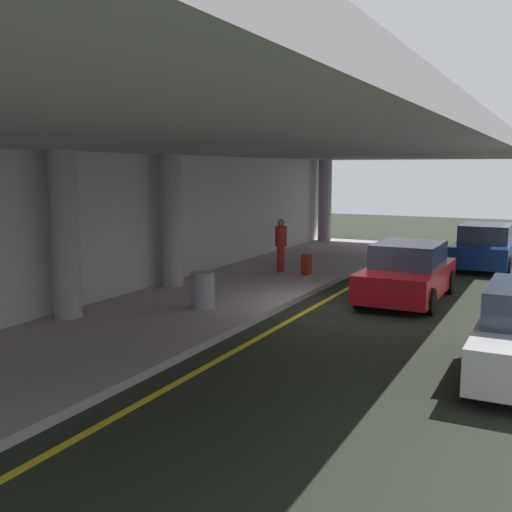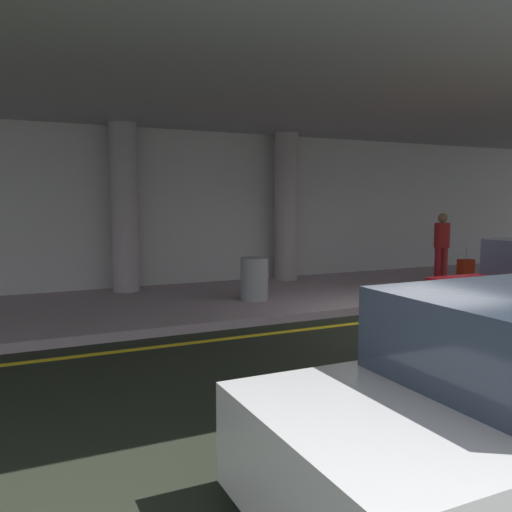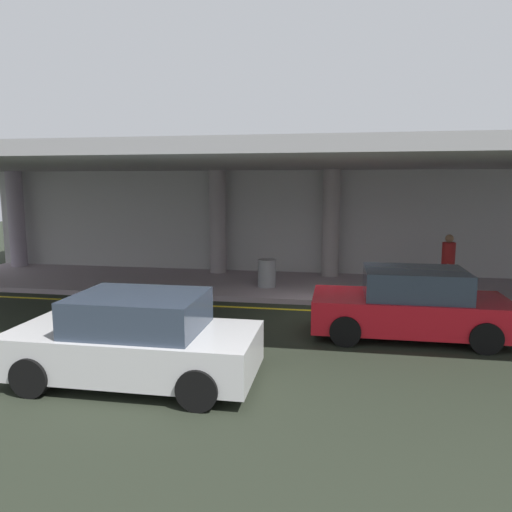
{
  "view_description": "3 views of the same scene",
  "coord_description": "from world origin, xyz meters",
  "px_view_note": "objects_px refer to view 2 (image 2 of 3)",
  "views": [
    {
      "loc": [
        -13.64,
        -4.85,
        3.4
      ],
      "look_at": [
        -0.64,
        1.76,
        1.27
      ],
      "focal_mm": 42.12,
      "sensor_mm": 36.0,
      "label": 1
    },
    {
      "loc": [
        -6.35,
        -7.03,
        2.12
      ],
      "look_at": [
        -1.99,
        2.25,
        1.07
      ],
      "focal_mm": 37.27,
      "sensor_mm": 36.0,
      "label": 2
    },
    {
      "loc": [
        0.27,
        -11.89,
        3.28
      ],
      "look_at": [
        -2.07,
        1.57,
        1.25
      ],
      "focal_mm": 33.57,
      "sensor_mm": 36.0,
      "label": 3
    }
  ],
  "objects_px": {
    "support_column_left_mid": "(125,208)",
    "trash_bin_steel": "(254,279)",
    "support_column_center": "(286,207)",
    "traveler_with_luggage": "(442,242)",
    "suitcase_upright_primary": "(466,272)"
  },
  "relations": [
    {
      "from": "support_column_left_mid",
      "to": "trash_bin_steel",
      "type": "height_order",
      "value": "support_column_left_mid"
    },
    {
      "from": "support_column_center",
      "to": "trash_bin_steel",
      "type": "relative_size",
      "value": 4.29
    },
    {
      "from": "support_column_left_mid",
      "to": "traveler_with_luggage",
      "type": "xyz_separation_m",
      "value": [
        7.52,
        -1.71,
        -0.86
      ]
    },
    {
      "from": "traveler_with_luggage",
      "to": "support_column_left_mid",
      "type": "bearing_deg",
      "value": -158.26
    },
    {
      "from": "traveler_with_luggage",
      "to": "trash_bin_steel",
      "type": "relative_size",
      "value": 1.98
    },
    {
      "from": "support_column_center",
      "to": "traveler_with_luggage",
      "type": "xyz_separation_m",
      "value": [
        3.52,
        -1.71,
        -0.86
      ]
    },
    {
      "from": "support_column_center",
      "to": "traveler_with_luggage",
      "type": "bearing_deg",
      "value": -25.96
    },
    {
      "from": "support_column_center",
      "to": "traveler_with_luggage",
      "type": "height_order",
      "value": "support_column_center"
    },
    {
      "from": "support_column_center",
      "to": "trash_bin_steel",
      "type": "height_order",
      "value": "support_column_center"
    },
    {
      "from": "support_column_left_mid",
      "to": "suitcase_upright_primary",
      "type": "xyz_separation_m",
      "value": [
        7.37,
        -2.64,
        -1.51
      ]
    },
    {
      "from": "suitcase_upright_primary",
      "to": "trash_bin_steel",
      "type": "distance_m",
      "value": 5.28
    },
    {
      "from": "traveler_with_luggage",
      "to": "suitcase_upright_primary",
      "type": "bearing_deg",
      "value": -64.26
    },
    {
      "from": "traveler_with_luggage",
      "to": "suitcase_upright_primary",
      "type": "xyz_separation_m",
      "value": [
        -0.14,
        -0.93,
        -0.65
      ]
    },
    {
      "from": "support_column_left_mid",
      "to": "traveler_with_luggage",
      "type": "height_order",
      "value": "support_column_left_mid"
    },
    {
      "from": "suitcase_upright_primary",
      "to": "support_column_left_mid",
      "type": "bearing_deg",
      "value": 145.49
    }
  ]
}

